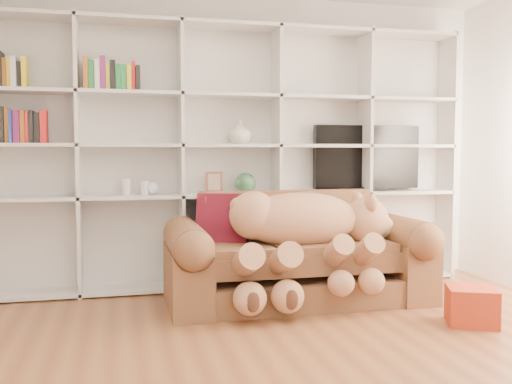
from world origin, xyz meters
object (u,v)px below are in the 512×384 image
object	(u,v)px
teddy_bear	(304,231)
gift_box	(471,306)
tv	(367,159)
sofa	(297,260)

from	to	relation	value
teddy_bear	gift_box	size ratio (longest dim) A/B	4.44
gift_box	tv	xyz separation A→B (m)	(-0.10, 1.59, 1.04)
teddy_bear	sofa	bearing A→B (deg)	84.34
gift_box	tv	world-z (taller)	tv
sofa	gift_box	size ratio (longest dim) A/B	6.40
teddy_bear	gift_box	xyz separation A→B (m)	(1.02, -0.74, -0.48)
sofa	gift_box	bearing A→B (deg)	-42.03
tv	sofa	bearing A→B (deg)	-144.07
gift_box	teddy_bear	bearing A→B (deg)	144.00
teddy_bear	tv	size ratio (longest dim) A/B	1.39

